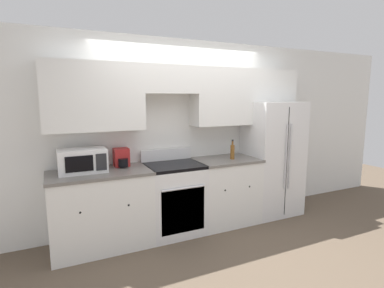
# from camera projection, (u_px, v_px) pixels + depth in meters

# --- Properties ---
(ground_plane) EXTENTS (12.00, 12.00, 0.00)m
(ground_plane) POSITION_uv_depth(u_px,v_px,m) (202.00, 237.00, 3.91)
(ground_plane) COLOR brown
(wall_back) EXTENTS (8.00, 0.39, 2.60)m
(wall_back) POSITION_uv_depth(u_px,v_px,m) (185.00, 118.00, 4.20)
(wall_back) COLOR white
(wall_back) RESTS_ON ground_plane
(lower_cabinets_left) EXTENTS (1.18, 0.64, 0.94)m
(lower_cabinets_left) POSITION_uv_depth(u_px,v_px,m) (101.00, 209.00, 3.60)
(lower_cabinets_left) COLOR white
(lower_cabinets_left) RESTS_ON ground_plane
(lower_cabinets_right) EXTENTS (0.90, 0.64, 0.94)m
(lower_cabinets_right) POSITION_uv_depth(u_px,v_px,m) (225.00, 190.00, 4.34)
(lower_cabinets_right) COLOR white
(lower_cabinets_right) RESTS_ON ground_plane
(oven_range) EXTENTS (0.73, 0.65, 1.10)m
(oven_range) POSITION_uv_depth(u_px,v_px,m) (174.00, 198.00, 4.00)
(oven_range) COLOR white
(oven_range) RESTS_ON ground_plane
(refrigerator) EXTENTS (0.82, 0.79, 1.74)m
(refrigerator) POSITION_uv_depth(u_px,v_px,m) (270.00, 158.00, 4.70)
(refrigerator) COLOR white
(refrigerator) RESTS_ON ground_plane
(microwave) EXTENTS (0.54, 0.36, 0.28)m
(microwave) POSITION_uv_depth(u_px,v_px,m) (82.00, 161.00, 3.49)
(microwave) COLOR white
(microwave) RESTS_ON lower_cabinets_left
(bottle) EXTENTS (0.06, 0.06, 0.28)m
(bottle) POSITION_uv_depth(u_px,v_px,m) (232.00, 151.00, 4.23)
(bottle) COLOR brown
(bottle) RESTS_ON lower_cabinets_right
(electric_kettle) EXTENTS (0.18, 0.25, 0.23)m
(electric_kettle) POSITION_uv_depth(u_px,v_px,m) (122.00, 158.00, 3.79)
(electric_kettle) COLOR #B22323
(electric_kettle) RESTS_ON lower_cabinets_left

